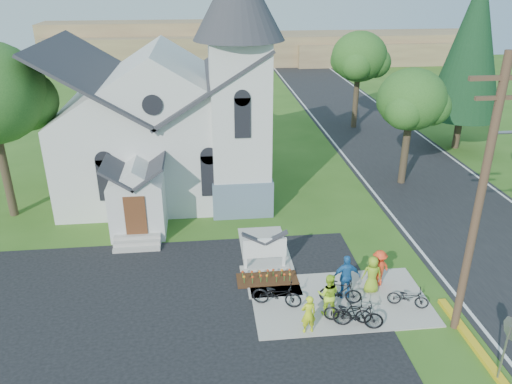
{
  "coord_description": "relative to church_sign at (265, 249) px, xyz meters",
  "views": [
    {
      "loc": [
        -3.66,
        -15.45,
        12.12
      ],
      "look_at": [
        -1.39,
        5.0,
        2.94
      ],
      "focal_mm": 35.0,
      "sensor_mm": 36.0,
      "label": 1
    }
  ],
  "objects": [
    {
      "name": "tree_road_mid",
      "position": [
        10.2,
        20.8,
        4.75
      ],
      "size": [
        4.4,
        4.4,
        7.8
      ],
      "color": "#33271B",
      "rests_on": "ground"
    },
    {
      "name": "flower_bed",
      "position": [
        0.0,
        -0.9,
        -0.99
      ],
      "size": [
        2.6,
        1.1,
        0.07
      ],
      "primitive_type": "cube",
      "color": "#3A1E10",
      "rests_on": "ground"
    },
    {
      "name": "cyclist_3",
      "position": [
        4.52,
        -1.83,
        -0.16
      ],
      "size": [
        1.21,
        0.99,
        1.63
      ],
      "primitive_type": "imported",
      "rotation": [
        0.0,
        0.0,
        3.57
      ],
      "color": "#FD421C",
      "rests_on": "sidewalk"
    },
    {
      "name": "church",
      "position": [
        -4.28,
        9.28,
        4.22
      ],
      "size": [
        12.35,
        12.0,
        13.0
      ],
      "color": "silver",
      "rests_on": "ground"
    },
    {
      "name": "bike_1",
      "position": [
        2.65,
        -2.84,
        -0.47
      ],
      "size": [
        1.74,
        0.88,
        1.01
      ],
      "primitive_type": "imported",
      "rotation": [
        0.0,
        0.0,
        1.32
      ],
      "color": "black",
      "rests_on": "sidewalk"
    },
    {
      "name": "bike_3",
      "position": [
        2.89,
        -4.37,
        -0.42
      ],
      "size": [
        1.92,
        1.04,
        1.11
      ],
      "primitive_type": "imported",
      "rotation": [
        0.0,
        0.0,
        1.27
      ],
      "color": "black",
      "rests_on": "sidewalk"
    },
    {
      "name": "ground",
      "position": [
        1.2,
        -3.2,
        -1.03
      ],
      "size": [
        120.0,
        120.0,
        0.0
      ],
      "primitive_type": "plane",
      "color": "#315B1A",
      "rests_on": "ground"
    },
    {
      "name": "cyclist_2",
      "position": [
        2.95,
        -2.47,
        -0.03
      ],
      "size": [
        1.11,
        0.47,
        1.89
      ],
      "primitive_type": "imported",
      "rotation": [
        0.0,
        0.0,
        3.15
      ],
      "color": "#2267AE",
      "rests_on": "sidewalk"
    },
    {
      "name": "bike_4",
      "position": [
        5.21,
        -3.35,
        -0.56
      ],
      "size": [
        1.66,
        1.11,
        0.82
      ],
      "primitive_type": "imported",
      "rotation": [
        0.0,
        0.0,
        1.18
      ],
      "color": "black",
      "rests_on": "sidewalk"
    },
    {
      "name": "sidewalk",
      "position": [
        2.7,
        -2.7,
        -1.0
      ],
      "size": [
        7.0,
        4.0,
        0.05
      ],
      "primitive_type": "cube",
      "color": "#AAA39A",
      "rests_on": "ground"
    },
    {
      "name": "cyclist_4",
      "position": [
        4.1,
        -2.23,
        -0.17
      ],
      "size": [
        0.83,
        0.58,
        1.61
      ],
      "primitive_type": "imported",
      "rotation": [
        0.0,
        0.0,
        3.05
      ],
      "color": "#85AE20",
      "rests_on": "sidewalk"
    },
    {
      "name": "distant_hills",
      "position": [
        4.56,
        53.13,
        1.15
      ],
      "size": [
        61.0,
        10.0,
        5.6
      ],
      "color": "brown",
      "rests_on": "ground"
    },
    {
      "name": "church_sign",
      "position": [
        0.0,
        0.0,
        0.0
      ],
      "size": [
        2.2,
        0.4,
        1.7
      ],
      "color": "#AAA39A",
      "rests_on": "ground"
    },
    {
      "name": "conifer",
      "position": [
        16.2,
        14.8,
        6.36
      ],
      "size": [
        5.2,
        5.2,
        12.4
      ],
      "color": "#33271B",
      "rests_on": "ground"
    },
    {
      "name": "bike_2",
      "position": [
        2.6,
        -4.01,
        -0.51
      ],
      "size": [
        1.87,
        1.06,
        0.93
      ],
      "primitive_type": "imported",
      "rotation": [
        0.0,
        0.0,
        1.3
      ],
      "color": "black",
      "rests_on": "sidewalk"
    },
    {
      "name": "stop_sign",
      "position": [
        6.63,
        -7.4,
        0.75
      ],
      "size": [
        0.11,
        0.76,
        2.48
      ],
      "color": "gray",
      "rests_on": "ground"
    },
    {
      "name": "bike_0",
      "position": [
        0.13,
        -2.73,
        -0.46
      ],
      "size": [
        2.08,
        1.26,
        1.03
      ],
      "primitive_type": "imported",
      "rotation": [
        0.0,
        0.0,
        1.25
      ],
      "color": "black",
      "rests_on": "sidewalk"
    },
    {
      "name": "tree_road_near",
      "position": [
        9.7,
        8.8,
        4.18
      ],
      "size": [
        4.0,
        4.0,
        7.05
      ],
      "color": "#33271B",
      "rests_on": "ground"
    },
    {
      "name": "utility_pole",
      "position": [
        6.56,
        -4.7,
        4.38
      ],
      "size": [
        3.45,
        0.28,
        10.0
      ],
      "color": "#4A3225",
      "rests_on": "ground"
    },
    {
      "name": "road",
      "position": [
        11.2,
        11.8,
        -1.02
      ],
      "size": [
        8.0,
        90.0,
        0.02
      ],
      "primitive_type": "cube",
      "color": "black",
      "rests_on": "ground"
    },
    {
      "name": "cyclist_1",
      "position": [
        1.98,
        -3.45,
        -0.11
      ],
      "size": [
        0.99,
        0.86,
        1.73
      ],
      "primitive_type": "imported",
      "rotation": [
        0.0,
        0.0,
        2.87
      ],
      "color": "#B5E72B",
      "rests_on": "sidewalk"
    },
    {
      "name": "cyclist_0",
      "position": [
        1.02,
        -4.4,
        -0.2
      ],
      "size": [
        0.6,
        0.44,
        1.55
      ],
      "primitive_type": "imported",
      "rotation": [
        0.0,
        0.0,
        3.26
      ],
      "color": "#CFE61B",
      "rests_on": "sidewalk"
    },
    {
      "name": "parking_lot",
      "position": [
        -5.8,
        -5.2,
        -1.02
      ],
      "size": [
        20.0,
        16.0,
        0.02
      ],
      "primitive_type": "cube",
      "color": "black",
      "rests_on": "ground"
    }
  ]
}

